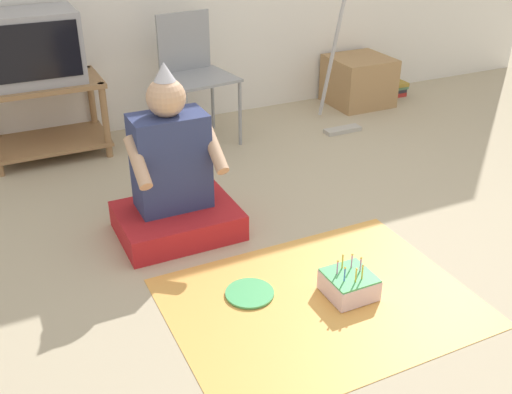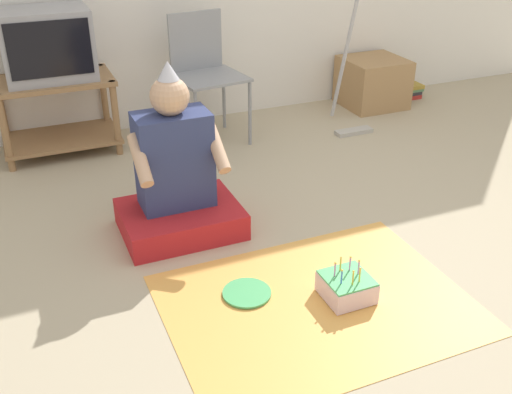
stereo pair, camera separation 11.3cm
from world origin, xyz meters
name	(u,v)px [view 2 (the right image)]	position (x,y,z in m)	size (l,w,h in m)	color
ground_plane	(368,260)	(0.00, 0.00, 0.00)	(16.00, 16.00, 0.00)	tan
tv_stand	(57,108)	(-1.19, 1.95, 0.30)	(0.75, 0.47, 0.50)	#997047
tv	(47,44)	(-1.19, 1.96, 0.72)	(0.55, 0.42, 0.44)	#99999E
folding_chair	(204,67)	(-0.21, 1.80, 0.51)	(0.49, 0.47, 0.86)	gray
cardboard_box_stack	(373,82)	(1.25, 1.93, 0.19)	(0.46, 0.46, 0.38)	#A87F51
dust_mop	(351,80)	(0.79, 1.54, 0.38)	(0.28, 0.38, 1.27)	#B2ADA3
book_pile	(411,91)	(1.66, 1.96, 0.06)	(0.19, 0.14, 0.12)	#B72D28
person_seated	(177,181)	(-0.76, 0.65, 0.28)	(0.60, 0.47, 0.89)	red
party_cloth	(317,304)	(-0.39, -0.21, 0.00)	(1.30, 0.99, 0.01)	#EFA84C
birthday_cake	(347,287)	(-0.25, -0.21, 0.06)	(0.20, 0.20, 0.18)	silver
paper_plate	(247,293)	(-0.65, -0.02, 0.01)	(0.22, 0.22, 0.01)	#4CB266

